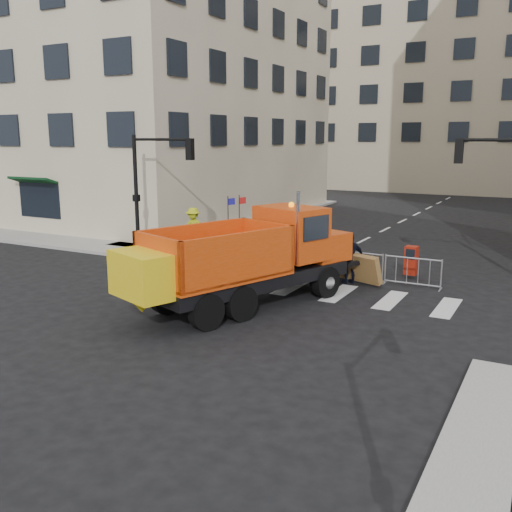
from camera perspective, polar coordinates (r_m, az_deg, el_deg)
The scene contains 12 objects.
ground at distance 16.36m, azimuth -6.88°, elevation -7.15°, with size 120.00×120.00×0.00m, color black.
sidewalk_back at distance 23.52m, azimuth 5.11°, elevation -1.07°, with size 64.00×5.00×0.15m, color gray.
building_left at distance 44.31m, azimuth -14.08°, elevation 21.46°, with size 24.00×22.00×26.00m, color tan.
building_far at distance 65.56m, azimuth 21.29°, elevation 16.87°, with size 30.00×18.00×24.00m, color tan.
traffic_light_left at distance 26.45m, azimuth -11.88°, elevation 5.91°, with size 0.18×0.18×5.40m, color black.
crowd_barriers at distance 22.92m, azimuth 2.52°, elevation -0.16°, with size 12.60×0.60×1.10m, color #9EA0A5, non-canonical shape.
plow_truck at distance 17.84m, azimuth -1.12°, elevation -0.06°, with size 5.54×9.70×3.65m.
cop_a at distance 20.76m, azimuth 6.00°, elevation -0.29°, with size 0.71×0.46×1.94m, color black.
cop_b at distance 20.87m, azimuth 4.89°, elevation -0.06°, with size 0.99×0.77×2.04m, color black.
cop_c at distance 21.14m, azimuth 9.39°, elevation -0.20°, with size 1.12×0.47×1.91m, color black.
worker at distance 27.06m, azimuth -6.28°, elevation 2.82°, with size 1.24×0.71×1.91m, color #B8C116.
newspaper_box at distance 22.45m, azimuth 15.26°, elevation -0.43°, with size 0.45×0.40×1.10m, color maroon.
Camera 1 is at (9.01, -12.59, 5.27)m, focal length 40.00 mm.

